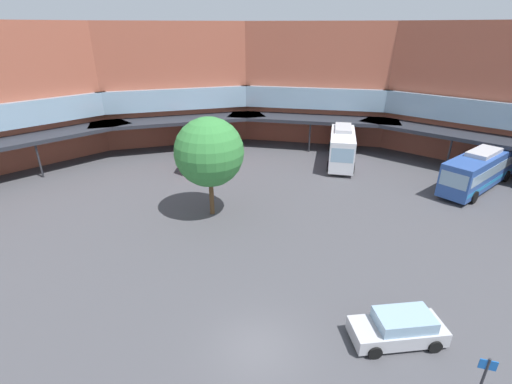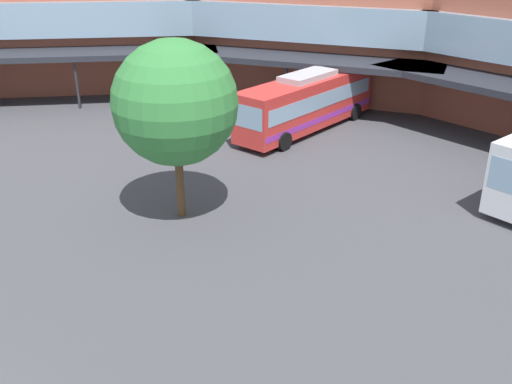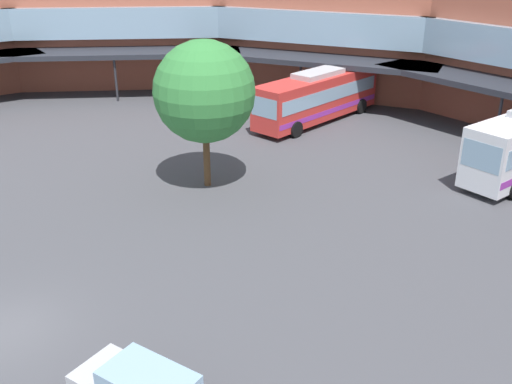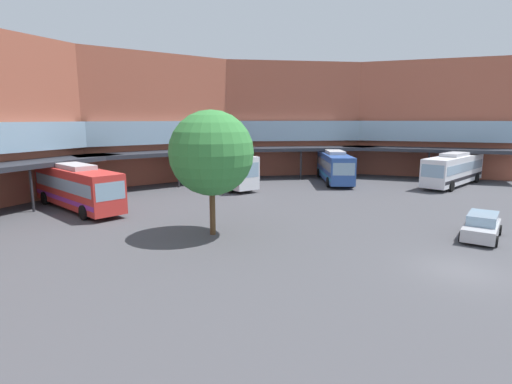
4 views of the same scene
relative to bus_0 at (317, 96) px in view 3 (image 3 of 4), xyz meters
The scene contains 4 objects.
ground_plane 28.00m from the bus_0, 80.25° to the right, with size 123.90×123.90×0.00m, color #47474C.
station_building 7.42m from the bus_0, 29.29° to the right, with size 82.12×41.04×14.37m.
bus_0 is the anchor object (origin of this frame).
plaza_tree 14.21m from the bus_0, 83.07° to the right, with size 5.28×5.28×7.84m.
Camera 3 is at (17.10, -7.98, 12.70)m, focal length 41.29 mm.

